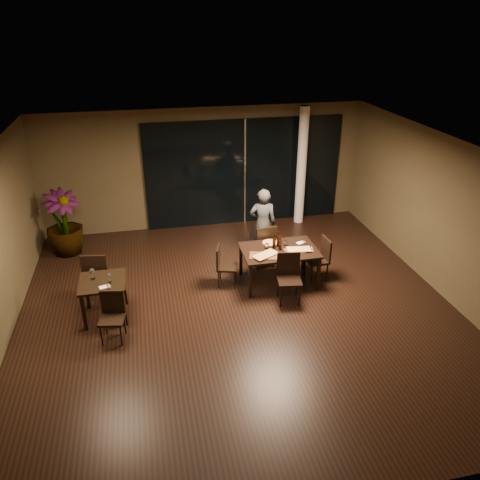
{
  "coord_description": "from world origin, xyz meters",
  "views": [
    {
      "loc": [
        -1.52,
        -7.13,
        5.04
      ],
      "look_at": [
        0.19,
        0.79,
        1.05
      ],
      "focal_mm": 35.0,
      "sensor_mm": 36.0,
      "label": 1
    }
  ],
  "objects_px": {
    "diner": "(263,224)",
    "bottle_b": "(280,243)",
    "chair_main_right": "(321,257)",
    "bottle_a": "(274,241)",
    "bottle_c": "(278,239)",
    "side_table": "(103,287)",
    "chair_main_near": "(289,275)",
    "chair_main_left": "(223,264)",
    "chair_side_near": "(112,313)",
    "chair_main_far": "(264,244)",
    "chair_side_far": "(97,273)",
    "potted_plant": "(64,223)",
    "main_table": "(279,253)"
  },
  "relations": [
    {
      "from": "chair_main_left",
      "to": "bottle_c",
      "type": "relative_size",
      "value": 2.57
    },
    {
      "from": "chair_main_near",
      "to": "diner",
      "type": "height_order",
      "value": "diner"
    },
    {
      "from": "chair_side_far",
      "to": "potted_plant",
      "type": "bearing_deg",
      "value": -60.01
    },
    {
      "from": "chair_main_left",
      "to": "diner",
      "type": "bearing_deg",
      "value": -30.92
    },
    {
      "from": "chair_main_near",
      "to": "bottle_a",
      "type": "height_order",
      "value": "bottle_a"
    },
    {
      "from": "chair_main_right",
      "to": "chair_side_near",
      "type": "height_order",
      "value": "chair_main_right"
    },
    {
      "from": "chair_main_far",
      "to": "chair_main_near",
      "type": "relative_size",
      "value": 1.04
    },
    {
      "from": "main_table",
      "to": "bottle_c",
      "type": "height_order",
      "value": "bottle_c"
    },
    {
      "from": "chair_main_near",
      "to": "diner",
      "type": "distance_m",
      "value": 1.81
    },
    {
      "from": "side_table",
      "to": "chair_main_near",
      "type": "xyz_separation_m",
      "value": [
        3.41,
        -0.14,
        -0.09
      ]
    },
    {
      "from": "side_table",
      "to": "chair_main_near",
      "type": "relative_size",
      "value": 0.84
    },
    {
      "from": "bottle_c",
      "to": "chair_side_near",
      "type": "bearing_deg",
      "value": -158.49
    },
    {
      "from": "chair_main_near",
      "to": "chair_main_left",
      "type": "bearing_deg",
      "value": 153.23
    },
    {
      "from": "bottle_a",
      "to": "bottle_c",
      "type": "xyz_separation_m",
      "value": [
        0.11,
        0.06,
        0.01
      ]
    },
    {
      "from": "chair_main_right",
      "to": "bottle_c",
      "type": "distance_m",
      "value": 0.97
    },
    {
      "from": "chair_main_right",
      "to": "chair_side_far",
      "type": "bearing_deg",
      "value": -95.43
    },
    {
      "from": "chair_main_near",
      "to": "chair_main_left",
      "type": "distance_m",
      "value": 1.37
    },
    {
      "from": "chair_main_left",
      "to": "side_table",
      "type": "bearing_deg",
      "value": 121.99
    },
    {
      "from": "side_table",
      "to": "potted_plant",
      "type": "bearing_deg",
      "value": 109.18
    },
    {
      "from": "potted_plant",
      "to": "bottle_a",
      "type": "relative_size",
      "value": 4.86
    },
    {
      "from": "bottle_b",
      "to": "chair_main_near",
      "type": "bearing_deg",
      "value": -90.68
    },
    {
      "from": "side_table",
      "to": "chair_side_far",
      "type": "height_order",
      "value": "chair_side_far"
    },
    {
      "from": "chair_main_right",
      "to": "bottle_a",
      "type": "distance_m",
      "value": 1.05
    },
    {
      "from": "chair_main_right",
      "to": "diner",
      "type": "distance_m",
      "value": 1.53
    },
    {
      "from": "chair_side_near",
      "to": "chair_main_left",
      "type": "bearing_deg",
      "value": 41.76
    },
    {
      "from": "diner",
      "to": "bottle_a",
      "type": "bearing_deg",
      "value": 99.34
    },
    {
      "from": "potted_plant",
      "to": "bottle_b",
      "type": "xyz_separation_m",
      "value": [
        4.38,
        -2.29,
        0.14
      ]
    },
    {
      "from": "main_table",
      "to": "bottle_b",
      "type": "distance_m",
      "value": 0.21
    },
    {
      "from": "chair_main_right",
      "to": "bottle_a",
      "type": "height_order",
      "value": "bottle_a"
    },
    {
      "from": "main_table",
      "to": "bottle_c",
      "type": "xyz_separation_m",
      "value": [
        0.02,
        0.14,
        0.24
      ]
    },
    {
      "from": "bottle_b",
      "to": "potted_plant",
      "type": "bearing_deg",
      "value": 152.42
    },
    {
      "from": "chair_main_right",
      "to": "bottle_c",
      "type": "xyz_separation_m",
      "value": [
        -0.86,
        0.17,
        0.41
      ]
    },
    {
      "from": "chair_side_far",
      "to": "chair_main_left",
      "type": "bearing_deg",
      "value": -169.96
    },
    {
      "from": "chair_main_left",
      "to": "chair_side_near",
      "type": "height_order",
      "value": "chair_side_near"
    },
    {
      "from": "bottle_b",
      "to": "chair_main_right",
      "type": "bearing_deg",
      "value": -1.2
    },
    {
      "from": "chair_main_far",
      "to": "chair_side_far",
      "type": "distance_m",
      "value": 3.47
    },
    {
      "from": "bottle_b",
      "to": "bottle_a",
      "type": "bearing_deg",
      "value": 138.5
    },
    {
      "from": "chair_main_far",
      "to": "diner",
      "type": "height_order",
      "value": "diner"
    },
    {
      "from": "chair_main_right",
      "to": "bottle_b",
      "type": "xyz_separation_m",
      "value": [
        -0.87,
        0.02,
        0.38
      ]
    },
    {
      "from": "diner",
      "to": "chair_main_near",
      "type": "bearing_deg",
      "value": 103.36
    },
    {
      "from": "main_table",
      "to": "diner",
      "type": "distance_m",
      "value": 1.15
    },
    {
      "from": "side_table",
      "to": "diner",
      "type": "relative_size",
      "value": 0.49
    },
    {
      "from": "chair_main_left",
      "to": "chair_main_far",
      "type": "bearing_deg",
      "value": -45.62
    },
    {
      "from": "bottle_b",
      "to": "main_table",
      "type": "bearing_deg",
      "value": 136.61
    },
    {
      "from": "bottle_a",
      "to": "main_table",
      "type": "bearing_deg",
      "value": -41.2
    },
    {
      "from": "chair_main_left",
      "to": "bottle_a",
      "type": "xyz_separation_m",
      "value": [
        1.02,
        -0.07,
        0.43
      ]
    },
    {
      "from": "bottle_a",
      "to": "chair_main_right",
      "type": "bearing_deg",
      "value": -6.38
    },
    {
      "from": "chair_main_far",
      "to": "chair_main_left",
      "type": "bearing_deg",
      "value": 20.07
    },
    {
      "from": "chair_main_right",
      "to": "chair_main_near",
      "type": "bearing_deg",
      "value": -58.75
    },
    {
      "from": "diner",
      "to": "bottle_b",
      "type": "xyz_separation_m",
      "value": [
        0.06,
        -1.16,
        0.08
      ]
    }
  ]
}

